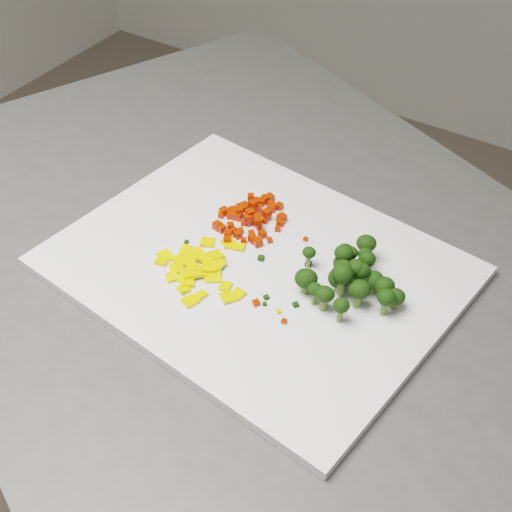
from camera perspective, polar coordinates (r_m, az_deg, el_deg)
The scene contains 138 objects.
counter_block at distance 1.15m, azimuth -0.18°, elevation -16.59°, with size 0.95×0.66×0.90m, color #41413E.
cutting_board at distance 0.78m, azimuth 0.00°, elevation -0.84°, with size 0.41×0.32×0.01m, color silver.
carrot_pile at distance 0.81m, azimuth -0.24°, elevation 3.38°, with size 0.09×0.09×0.03m, color #BE1802, non-canonical shape.
pepper_pile at distance 0.76m, azimuth -4.07°, elevation -0.92°, with size 0.11×0.11×0.01m, color yellow, non-canonical shape.
broccoli_pile at distance 0.73m, azimuth 7.40°, elevation -1.02°, with size 0.11×0.11×0.05m, color black, non-canonical shape.
carrot_cube_0 at distance 0.81m, azimuth -0.65°, elevation 3.03°, with size 0.01×0.01×0.01m, color #BE1802.
carrot_cube_1 at distance 0.82m, azimuth -0.63°, elevation 3.12°, with size 0.01×0.01×0.01m, color #BE1802.
carrot_cube_2 at distance 0.82m, azimuth -1.01°, elevation 2.64°, with size 0.01×0.01×0.01m, color #BE1802.
carrot_cube_3 at distance 0.81m, azimuth 0.12°, elevation 3.17°, with size 0.01×0.01×0.01m, color #BE1802.
carrot_cube_4 at distance 0.81m, azimuth -3.11°, elevation 2.43°, with size 0.01×0.01×0.01m, color #BE1802.
carrot_cube_5 at distance 0.81m, azimuth 0.21°, elevation 2.36°, with size 0.01×0.01×0.01m, color #BE1802.
carrot_cube_6 at distance 0.81m, azimuth 1.74°, elevation 2.21°, with size 0.01×0.01×0.01m, color #BE1802.
carrot_cube_7 at distance 0.81m, azimuth 0.09°, elevation 3.06°, with size 0.01×0.01×0.01m, color #BE1802.
carrot_cube_8 at distance 0.85m, azimuth 0.03°, elevation 4.50°, with size 0.01×0.01×0.01m, color #BE1802.
carrot_cube_9 at distance 0.80m, azimuth -1.46°, elevation 1.71°, with size 0.01×0.01×0.01m, color #BE1802.
carrot_cube_10 at distance 0.84m, azimuth -1.35°, elevation 3.97°, with size 0.01×0.01×0.01m, color #BE1802.
carrot_cube_11 at distance 0.84m, azimuth 1.87°, elevation 4.01°, with size 0.01×0.01×0.01m, color #BE1802.
carrot_cube_12 at distance 0.79m, azimuth 0.13°, elevation 1.10°, with size 0.01×0.01×0.01m, color #BE1802.
carrot_cube_13 at distance 0.83m, azimuth -2.81°, elevation 3.26°, with size 0.01×0.01×0.01m, color #BE1802.
carrot_cube_14 at distance 0.80m, azimuth 0.19°, elevation 2.79°, with size 0.01×0.01×0.01m, color #BE1802.
carrot_cube_15 at distance 0.80m, azimuth 0.53°, elevation 1.75°, with size 0.01×0.01×0.01m, color #BE1802.
carrot_cube_16 at distance 0.84m, azimuth -2.58°, elevation 3.70°, with size 0.01×0.01×0.01m, color #BE1802.
carrot_cube_17 at distance 0.80m, azimuth -0.36°, elevation 1.78°, with size 0.01×0.01×0.01m, color #BE1802.
carrot_cube_18 at distance 0.82m, azimuth -1.45°, elevation 3.19°, with size 0.01×0.01×0.01m, color #BE1802.
carrot_cube_19 at distance 0.83m, azimuth -0.89°, elevation 3.87°, with size 0.01×0.01×0.01m, color #BE1802.
carrot_cube_20 at distance 0.84m, azimuth -0.04°, elevation 4.24°, with size 0.01×0.01×0.01m, color #BE1802.
carrot_cube_21 at distance 0.82m, azimuth -0.26°, elevation 2.91°, with size 0.01×0.01×0.01m, color #BE1802.
carrot_cube_22 at distance 0.83m, azimuth -2.04°, elevation 3.30°, with size 0.01×0.01×0.01m, color #BE1802.
carrot_cube_23 at distance 0.84m, azimuth 0.19°, elevation 3.83°, with size 0.01×0.01×0.01m, color #BE1802.
carrot_cube_24 at distance 0.81m, azimuth -2.77°, elevation 2.21°, with size 0.01×0.01×0.01m, color #BE1802.
carrot_cube_25 at distance 0.82m, azimuth -0.53°, elevation 2.83°, with size 0.01×0.01×0.01m, color #BE1802.
carrot_cube_26 at distance 0.81m, azimuth -1.24°, elevation 2.05°, with size 0.01×0.01×0.01m, color #BE1802.
carrot_cube_27 at distance 0.81m, azimuth -0.59°, elevation 2.98°, with size 0.01×0.01×0.01m, color #BE1802.
carrot_cube_28 at distance 0.83m, azimuth -1.52°, elevation 3.38°, with size 0.01×0.01×0.01m, color #BE1802.
carrot_cube_29 at distance 0.83m, azimuth -1.90°, elevation 3.34°, with size 0.01×0.01×0.01m, color #BE1802.
carrot_cube_30 at distance 0.84m, azimuth -0.28°, elevation 4.21°, with size 0.01×0.01×0.01m, color #BE1802.
carrot_cube_31 at distance 0.83m, azimuth -2.58°, elevation 3.58°, with size 0.01×0.01×0.01m, color #BE1802.
carrot_cube_32 at distance 0.85m, azimuth 1.09°, elevation 4.68°, with size 0.01×0.01×0.01m, color #BE1802.
carrot_cube_33 at distance 0.79m, azimuth 1.10°, elevation 1.27°, with size 0.01×0.01×0.01m, color #BE1802.
carrot_cube_34 at distance 0.82m, azimuth 2.13°, elevation 2.78°, with size 0.01×0.01×0.01m, color #BE1802.
carrot_cube_35 at distance 0.82m, azimuth -0.01°, elevation 2.80°, with size 0.01×0.01×0.01m, color #BE1802.
carrot_cube_36 at distance 0.83m, azimuth -1.71°, elevation 3.31°, with size 0.01×0.01×0.01m, color #BE1802.
carrot_cube_37 at distance 0.82m, azimuth -0.58°, elevation 2.78°, with size 0.01×0.01×0.01m, color #BE1802.
carrot_cube_38 at distance 0.83m, azimuth -1.98°, elevation 3.43°, with size 0.01×0.01×0.01m, color #BE1802.
carrot_cube_39 at distance 0.83m, azimuth -0.24°, elevation 4.17°, with size 0.01×0.01×0.01m, color #BE1802.
carrot_cube_40 at distance 0.82m, azimuth 0.75°, elevation 2.83°, with size 0.01×0.01×0.01m, color #BE1802.
carrot_cube_41 at distance 0.84m, azimuth 0.43°, elevation 4.33°, with size 0.01×0.01×0.01m, color #BE1802.
carrot_cube_42 at distance 0.82m, azimuth 2.08°, elevation 3.07°, with size 0.01×0.01×0.01m, color #BE1802.
carrot_cube_43 at distance 0.79m, azimuth -1.00°, elevation 1.23°, with size 0.01×0.01×0.01m, color #BE1802.
carrot_cube_44 at distance 0.82m, azimuth -1.32°, elevation 3.66°, with size 0.01×0.01×0.01m, color #BE1802.
carrot_cube_45 at distance 0.84m, azimuth 0.39°, elevation 4.31°, with size 0.01×0.01×0.01m, color #BE1802.
carrot_cube_46 at distance 0.84m, azimuth 1.21°, elevation 4.17°, with size 0.01×0.01×0.01m, color #BE1802.
carrot_cube_47 at distance 0.80m, azimuth -2.25°, elevation 1.78°, with size 0.01×0.01×0.01m, color #BE1802.
carrot_cube_48 at distance 0.82m, azimuth 1.89°, elevation 2.66°, with size 0.01×0.01×0.01m, color #BE1802.
carrot_cube_49 at distance 0.84m, azimuth -0.92°, elevation 3.99°, with size 0.01×0.01×0.01m, color #BE1802.
carrot_cube_50 at distance 0.82m, azimuth 0.80°, elevation 3.10°, with size 0.01×0.01×0.01m, color #BE1802.
carrot_cube_51 at distance 0.83m, azimuth -1.93°, elevation 3.57°, with size 0.01×0.01×0.01m, color #BE1802.
carrot_cube_52 at distance 0.84m, azimuth -1.05°, elevation 3.88°, with size 0.01×0.01×0.01m, color #BE1802.
carrot_cube_53 at distance 0.84m, azimuth -0.41°, elevation 4.13°, with size 0.01×0.01×0.01m, color #BE1802.
carrot_cube_54 at distance 0.81m, azimuth -1.80°, elevation 2.06°, with size 0.01×0.01×0.01m, color #BE1802.
carrot_cube_55 at distance 0.82m, azimuth -0.48°, elevation 3.42°, with size 0.01×0.01×0.01m, color #BE1802.
carrot_cube_56 at distance 0.85m, azimuth -0.43°, elevation 4.74°, with size 0.01×0.01×0.01m, color #BE1802.
carrot_cube_57 at distance 0.81m, azimuth -2.05°, elevation 2.39°, with size 0.01×0.01×0.01m, color #BE1802.
carrot_cube_58 at distance 0.84m, azimuth 1.29°, elevation 3.86°, with size 0.01×0.01×0.01m, color #BE1802.
carrot_cube_59 at distance 0.85m, azimuth 0.71°, elevation 4.58°, with size 0.01×0.01×0.01m, color #BE1802.
carrot_cube_60 at distance 0.79m, azimuth -0.29°, elevation 1.40°, with size 0.01×0.01×0.01m, color #BE1802.
carrot_cube_61 at distance 0.79m, azimuth -2.32°, elevation 1.28°, with size 0.01×0.01×0.01m, color #BE1802.
carrot_cube_62 at distance 0.82m, azimuth -1.09°, elevation 3.83°, with size 0.01×0.01×0.01m, color #BE1802.
carrot_cube_63 at distance 0.83m, azimuth -1.88°, elevation 3.64°, with size 0.01×0.01×0.01m, color #BE1802.
carrot_cube_64 at distance 0.82m, azimuth 0.86°, elevation 3.44°, with size 0.01×0.01×0.01m, color #BE1802.
pepper_chunk_0 at distance 0.78m, azimuth -5.54°, elevation 0.20°, with size 0.02×0.02×0.00m, color yellow.
pepper_chunk_1 at distance 0.74m, azimuth -4.48°, elevation -3.16°, with size 0.01×0.01×0.00m, color yellow.
pepper_chunk_2 at distance 0.75m, azimuth -5.33°, elevation -1.52°, with size 0.01×0.01×0.00m, color yellow.
pepper_chunk_3 at distance 0.77m, azimuth -4.30°, elevation -0.10°, with size 0.01×0.01×0.00m, color yellow.
pepper_chunk_4 at distance 0.76m, azimuth -3.73°, elevation -0.86°, with size 0.01×0.02×0.00m, color yellow.
pepper_chunk_5 at distance 0.74m, azimuth -1.46°, elevation -3.06°, with size 0.01×0.01×0.00m, color yellow.
pepper_chunk_6 at distance 0.76m, azimuth -5.24°, elevation -0.95°, with size 0.02×0.01×0.00m, color yellow.
pepper_chunk_7 at distance 0.73m, azimuth -2.30°, elevation -3.33°, with size 0.02×0.01×0.00m, color yellow.
pepper_chunk_8 at distance 0.79m, azimuth -1.39°, elevation 0.71°, with size 0.01×0.01×0.00m, color yellow.
pepper_chunk_9 at distance 0.76m, azimuth -3.33°, elevation -0.61°, with size 0.02×0.01×0.00m, color yellow.
pepper_chunk_10 at distance 0.75m, azimuth -3.48°, elevation -1.69°, with size 0.02×0.02×0.00m, color yellow.
pepper_chunk_11 at distance 0.78m, azimuth -7.26°, elevation -0.03°, with size 0.02×0.01×0.00m, color yellow.
pepper_chunk_12 at distance 0.77m, azimuth -4.00°, elevation -0.65°, with size 0.01×0.01×0.00m, color yellow.
pepper_chunk_13 at distance 0.78m, azimuth -5.44°, elevation -0.31°, with size 0.02×0.01×0.00m, color yellow.
pepper_chunk_14 at distance 0.79m, azimuth -2.14°, elevation 1.08°, with size 0.01×0.02×0.00m, color yellow.
pepper_chunk_15 at distance 0.78m, azimuth -5.99°, elevation -0.26°, with size 0.02×0.01×0.00m, color yellow.
pepper_chunk_16 at distance 0.80m, azimuth -3.90°, elevation 1.12°, with size 0.02×0.02×0.00m, color yellow.
pepper_chunk_17 at distance 0.79m, azimuth -2.33°, elevation 1.03°, with size 0.02×0.01×0.00m, color yellow.
pepper_chunk_18 at distance 0.76m, azimuth -4.14°, elevation -1.38°, with size 0.01×0.01×0.00m, color yellow.
pepper_chunk_19 at distance 0.76m, azimuth -6.74°, elevation -1.69°, with size 0.01×0.01×0.00m, color yellow.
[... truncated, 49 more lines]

